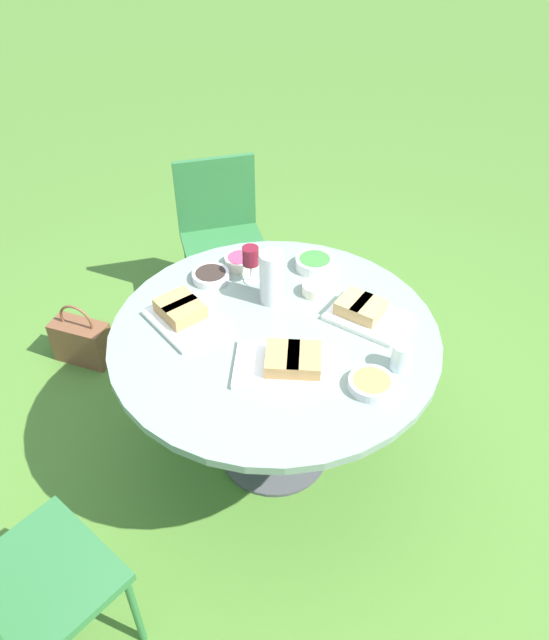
% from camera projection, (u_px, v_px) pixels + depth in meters
% --- Properties ---
extents(ground_plane, '(40.00, 40.00, 0.00)m').
position_uv_depth(ground_plane, '(274.00, 452.00, 2.92)').
color(ground_plane, '#4C7A2D').
extents(dining_table, '(1.29, 1.29, 0.75)m').
position_uv_depth(dining_table, '(274.00, 351.00, 2.50)').
color(dining_table, '#4C4C51').
rests_on(dining_table, ground_plane).
extents(chair_near_left, '(0.60, 0.60, 0.89)m').
position_uv_depth(chair_near_left, '(221.00, 228.00, 3.43)').
color(chair_near_left, '#2D6B38').
rests_on(chair_near_left, ground_plane).
extents(chair_near_right, '(0.56, 0.55, 0.89)m').
position_uv_depth(chair_near_right, '(10.00, 588.00, 1.88)').
color(chair_near_right, '#2D6B38').
rests_on(chair_near_right, ground_plane).
extents(water_pitcher, '(0.11, 0.10, 0.23)m').
position_uv_depth(water_pitcher, '(272.00, 278.00, 2.51)').
color(water_pitcher, silver).
rests_on(water_pitcher, dining_table).
extents(wine_glass, '(0.07, 0.07, 0.17)m').
position_uv_depth(wine_glass, '(250.00, 257.00, 2.60)').
color(wine_glass, silver).
rests_on(wine_glass, dining_table).
extents(platter_bread_main, '(0.40, 0.33, 0.07)m').
position_uv_depth(platter_bread_main, '(288.00, 362.00, 2.26)').
color(platter_bread_main, white).
rests_on(platter_bread_main, dining_table).
extents(platter_charcuterie, '(0.35, 0.28, 0.07)m').
position_uv_depth(platter_charcuterie, '(364.00, 312.00, 2.48)').
color(platter_charcuterie, white).
rests_on(platter_charcuterie, dining_table).
extents(platter_sandwich_side, '(0.38, 0.36, 0.08)m').
position_uv_depth(platter_sandwich_side, '(183.00, 314.00, 2.47)').
color(platter_sandwich_side, white).
rests_on(platter_sandwich_side, dining_table).
extents(bowl_fries, '(0.16, 0.16, 0.04)m').
position_uv_depth(bowl_fries, '(371.00, 383.00, 2.19)').
color(bowl_fries, silver).
rests_on(bowl_fries, dining_table).
extents(bowl_salad, '(0.17, 0.17, 0.05)m').
position_uv_depth(bowl_salad, '(315.00, 263.00, 2.75)').
color(bowl_salad, white).
rests_on(bowl_salad, dining_table).
extents(bowl_olives, '(0.16, 0.16, 0.04)m').
position_uv_depth(bowl_olives, '(211.00, 276.00, 2.68)').
color(bowl_olives, silver).
rests_on(bowl_olives, dining_table).
extents(bowl_dip_red, '(0.14, 0.14, 0.05)m').
position_uv_depth(bowl_dip_red, '(240.00, 261.00, 2.76)').
color(bowl_dip_red, beige).
rests_on(bowl_dip_red, dining_table).
extents(bowl_dip_cream, '(0.11, 0.11, 0.05)m').
position_uv_depth(bowl_dip_cream, '(315.00, 288.00, 2.60)').
color(bowl_dip_cream, beige).
rests_on(bowl_dip_cream, dining_table).
extents(cup_water_near, '(0.07, 0.07, 0.11)m').
position_uv_depth(cup_water_near, '(401.00, 357.00, 2.25)').
color(cup_water_near, silver).
rests_on(cup_water_near, dining_table).
extents(handbag, '(0.30, 0.14, 0.37)m').
position_uv_depth(handbag, '(82.00, 341.00, 3.32)').
color(handbag, brown).
rests_on(handbag, ground_plane).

